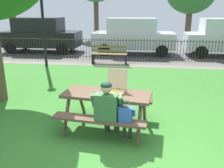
{
  "coord_description": "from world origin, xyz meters",
  "views": [
    {
      "loc": [
        0.51,
        -3.92,
        2.44
      ],
      "look_at": [
        -0.21,
        1.46,
        0.75
      ],
      "focal_mm": 39.18,
      "sensor_mm": 36.0,
      "label": 1
    }
  ],
  "objects_px": {
    "child_at_table": "(126,117)",
    "adult_at_table": "(108,108)",
    "parked_car_far_left": "(41,34)",
    "parked_car_left": "(133,36)",
    "picnic_table_foreground": "(107,101)",
    "lamp_post_walkway": "(41,2)",
    "pizza_box_open": "(115,88)",
    "park_bench_center": "(109,55)"
  },
  "relations": [
    {
      "from": "parked_car_far_left",
      "to": "parked_car_left",
      "type": "height_order",
      "value": "same"
    },
    {
      "from": "pizza_box_open",
      "to": "lamp_post_walkway",
      "type": "height_order",
      "value": "lamp_post_walkway"
    },
    {
      "from": "parked_car_far_left",
      "to": "parked_car_left",
      "type": "relative_size",
      "value": 0.99
    },
    {
      "from": "picnic_table_foreground",
      "to": "parked_car_far_left",
      "type": "relative_size",
      "value": 0.44
    },
    {
      "from": "picnic_table_foreground",
      "to": "adult_at_table",
      "type": "xyz_separation_m",
      "value": [
        0.09,
        -0.51,
        0.06
      ]
    },
    {
      "from": "pizza_box_open",
      "to": "park_bench_center",
      "type": "relative_size",
      "value": 0.34
    },
    {
      "from": "adult_at_table",
      "to": "parked_car_far_left",
      "type": "height_order",
      "value": "parked_car_far_left"
    },
    {
      "from": "child_at_table",
      "to": "parked_car_far_left",
      "type": "relative_size",
      "value": 0.2
    },
    {
      "from": "park_bench_center",
      "to": "parked_car_far_left",
      "type": "relative_size",
      "value": 0.36
    },
    {
      "from": "parked_car_far_left",
      "to": "pizza_box_open",
      "type": "bearing_deg",
      "value": -58.69
    },
    {
      "from": "pizza_box_open",
      "to": "lamp_post_walkway",
      "type": "xyz_separation_m",
      "value": [
        -3.66,
        5.25,
        1.84
      ]
    },
    {
      "from": "adult_at_table",
      "to": "parked_car_far_left",
      "type": "xyz_separation_m",
      "value": [
        -5.3,
        9.4,
        0.35
      ]
    },
    {
      "from": "picnic_table_foreground",
      "to": "lamp_post_walkway",
      "type": "distance_m",
      "value": 6.69
    },
    {
      "from": "picnic_table_foreground",
      "to": "child_at_table",
      "type": "height_order",
      "value": "child_at_table"
    },
    {
      "from": "pizza_box_open",
      "to": "parked_car_left",
      "type": "height_order",
      "value": "parked_car_left"
    },
    {
      "from": "child_at_table",
      "to": "picnic_table_foreground",
      "type": "bearing_deg",
      "value": 127.49
    },
    {
      "from": "picnic_table_foreground",
      "to": "parked_car_left",
      "type": "bearing_deg",
      "value": 89.46
    },
    {
      "from": "pizza_box_open",
      "to": "lamp_post_walkway",
      "type": "distance_m",
      "value": 6.65
    },
    {
      "from": "child_at_table",
      "to": "park_bench_center",
      "type": "distance_m",
      "value": 6.89
    },
    {
      "from": "adult_at_table",
      "to": "child_at_table",
      "type": "xyz_separation_m",
      "value": [
        0.35,
        -0.06,
        -0.13
      ]
    },
    {
      "from": "adult_at_table",
      "to": "lamp_post_walkway",
      "type": "bearing_deg",
      "value": 121.68
    },
    {
      "from": "child_at_table",
      "to": "parked_car_left",
      "type": "xyz_separation_m",
      "value": [
        -0.36,
        9.46,
        0.48
      ]
    },
    {
      "from": "parked_car_left",
      "to": "lamp_post_walkway",
      "type": "bearing_deg",
      "value": -134.95
    },
    {
      "from": "child_at_table",
      "to": "adult_at_table",
      "type": "bearing_deg",
      "value": 169.59
    },
    {
      "from": "adult_at_table",
      "to": "park_bench_center",
      "type": "height_order",
      "value": "adult_at_table"
    },
    {
      "from": "picnic_table_foreground",
      "to": "park_bench_center",
      "type": "xyz_separation_m",
      "value": [
        -0.84,
        6.19,
        -0.18
      ]
    },
    {
      "from": "adult_at_table",
      "to": "lamp_post_walkway",
      "type": "relative_size",
      "value": 0.27
    },
    {
      "from": "pizza_box_open",
      "to": "child_at_table",
      "type": "relative_size",
      "value": 0.62
    },
    {
      "from": "parked_car_far_left",
      "to": "parked_car_left",
      "type": "xyz_separation_m",
      "value": [
        5.29,
        -0.0,
        0.0
      ]
    },
    {
      "from": "child_at_table",
      "to": "parked_car_left",
      "type": "relative_size",
      "value": 0.2
    },
    {
      "from": "parked_car_far_left",
      "to": "parked_car_left",
      "type": "distance_m",
      "value": 5.29
    },
    {
      "from": "pizza_box_open",
      "to": "adult_at_table",
      "type": "distance_m",
      "value": 0.61
    },
    {
      "from": "pizza_box_open",
      "to": "parked_car_far_left",
      "type": "height_order",
      "value": "parked_car_far_left"
    },
    {
      "from": "picnic_table_foreground",
      "to": "pizza_box_open",
      "type": "distance_m",
      "value": 0.31
    },
    {
      "from": "lamp_post_walkway",
      "to": "picnic_table_foreground",
      "type": "bearing_deg",
      "value": -56.61
    },
    {
      "from": "adult_at_table",
      "to": "child_at_table",
      "type": "height_order",
      "value": "adult_at_table"
    },
    {
      "from": "lamp_post_walkway",
      "to": "parked_car_left",
      "type": "height_order",
      "value": "lamp_post_walkway"
    },
    {
      "from": "child_at_table",
      "to": "lamp_post_walkway",
      "type": "height_order",
      "value": "lamp_post_walkway"
    },
    {
      "from": "pizza_box_open",
      "to": "picnic_table_foreground",
      "type": "bearing_deg",
      "value": -161.32
    },
    {
      "from": "pizza_box_open",
      "to": "lamp_post_walkway",
      "type": "relative_size",
      "value": 0.12
    },
    {
      "from": "picnic_table_foreground",
      "to": "parked_car_far_left",
      "type": "height_order",
      "value": "parked_car_far_left"
    },
    {
      "from": "picnic_table_foreground",
      "to": "parked_car_far_left",
      "type": "xyz_separation_m",
      "value": [
        -5.21,
        8.89,
        0.41
      ]
    }
  ]
}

